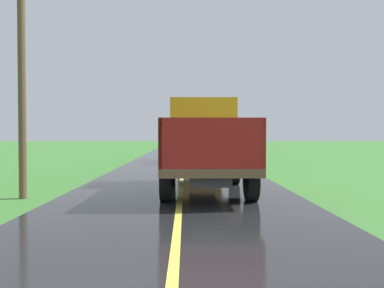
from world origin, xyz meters
name	(u,v)px	position (x,y,z in m)	size (l,w,h in m)	color
banana_truck_near	(204,143)	(0.70, 9.65, 1.47)	(2.38, 5.82, 2.80)	#2D2D30
banana_truck_far	(198,138)	(0.89, 22.09, 1.48)	(2.38, 5.81, 2.80)	#2D2D30
utility_pole_roadside	(22,60)	(-4.21, 8.17, 3.71)	(2.23, 0.20, 6.79)	brown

